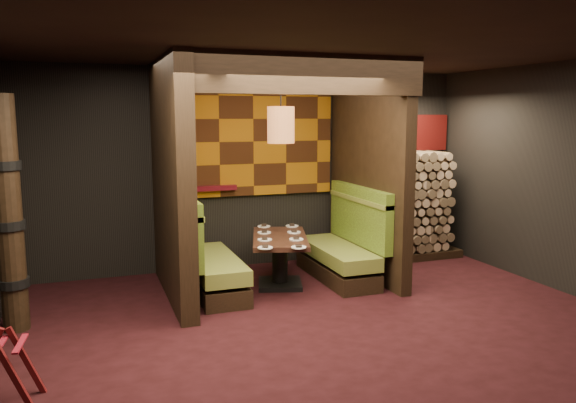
# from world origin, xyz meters

# --- Properties ---
(floor) EXTENTS (6.50, 5.50, 0.02)m
(floor) POSITION_xyz_m (0.00, 0.00, -0.01)
(floor) COLOR black
(floor) RESTS_ON ground
(ceiling) EXTENTS (6.50, 5.50, 0.02)m
(ceiling) POSITION_xyz_m (0.00, 0.00, 2.86)
(ceiling) COLOR black
(ceiling) RESTS_ON ground
(wall_back) EXTENTS (6.50, 0.02, 2.85)m
(wall_back) POSITION_xyz_m (0.00, 2.76, 1.43)
(wall_back) COLOR black
(wall_back) RESTS_ON ground
(wall_front) EXTENTS (6.50, 0.02, 2.85)m
(wall_front) POSITION_xyz_m (0.00, -2.76, 1.43)
(wall_front) COLOR black
(wall_front) RESTS_ON ground
(partition_left) EXTENTS (0.20, 2.20, 2.85)m
(partition_left) POSITION_xyz_m (-1.35, 1.65, 1.43)
(partition_left) COLOR black
(partition_left) RESTS_ON floor
(partition_right) EXTENTS (0.15, 2.10, 2.85)m
(partition_right) POSITION_xyz_m (1.30, 1.70, 1.43)
(partition_right) COLOR black
(partition_right) RESTS_ON floor
(header_beam) EXTENTS (2.85, 0.18, 0.44)m
(header_beam) POSITION_xyz_m (-0.02, 0.70, 2.63)
(header_beam) COLOR black
(header_beam) RESTS_ON partition_left
(tapa_back_panel) EXTENTS (2.40, 0.06, 1.55)m
(tapa_back_panel) POSITION_xyz_m (-0.02, 2.71, 1.82)
(tapa_back_panel) COLOR #97580B
(tapa_back_panel) RESTS_ON wall_back
(tapa_side_panel) EXTENTS (0.04, 1.85, 1.45)m
(tapa_side_panel) POSITION_xyz_m (-1.23, 1.82, 1.85)
(tapa_side_panel) COLOR #97580B
(tapa_side_panel) RESTS_ON partition_left
(lacquer_shelf) EXTENTS (0.60, 0.12, 0.07)m
(lacquer_shelf) POSITION_xyz_m (-0.60, 2.65, 1.18)
(lacquer_shelf) COLOR #510D15
(lacquer_shelf) RESTS_ON wall_back
(booth_bench_left) EXTENTS (0.68, 1.60, 1.14)m
(booth_bench_left) POSITION_xyz_m (-0.96, 1.65, 0.40)
(booth_bench_left) COLOR black
(booth_bench_left) RESTS_ON floor
(booth_bench_right) EXTENTS (0.68, 1.60, 1.14)m
(booth_bench_right) POSITION_xyz_m (0.93, 1.65, 0.40)
(booth_bench_right) COLOR black
(booth_bench_right) RESTS_ON floor
(dining_table) EXTENTS (1.01, 1.39, 0.66)m
(dining_table) POSITION_xyz_m (-0.01, 1.59, 0.43)
(dining_table) COLOR black
(dining_table) RESTS_ON floor
(place_settings) EXTENTS (0.93, 1.52, 0.03)m
(place_settings) POSITION_xyz_m (-0.01, 1.59, 0.67)
(place_settings) COLOR white
(place_settings) RESTS_ON dining_table
(pendant_lamp) EXTENTS (0.34, 0.34, 1.00)m
(pendant_lamp) POSITION_xyz_m (-0.01, 1.54, 2.07)
(pendant_lamp) COLOR #A05D30
(pendant_lamp) RESTS_ON ceiling
(luggage_rack) EXTENTS (0.60, 0.45, 0.60)m
(luggage_rack) POSITION_xyz_m (-2.97, -0.59, 0.30)
(luggage_rack) COLOR #490C0E
(luggage_rack) RESTS_ON floor
(totem_column) EXTENTS (0.31, 0.31, 2.40)m
(totem_column) POSITION_xyz_m (-3.05, 1.10, 1.19)
(totem_column) COLOR black
(totem_column) RESTS_ON floor
(firewood_stack) EXTENTS (1.73, 0.70, 1.64)m
(firewood_stack) POSITION_xyz_m (2.29, 2.35, 0.82)
(firewood_stack) COLOR black
(firewood_stack) RESTS_ON floor
(mosaic_header) EXTENTS (1.83, 0.10, 0.56)m
(mosaic_header) POSITION_xyz_m (2.29, 2.68, 1.92)
(mosaic_header) COLOR maroon
(mosaic_header) RESTS_ON wall_back
(bay_front_post) EXTENTS (0.08, 0.08, 2.85)m
(bay_front_post) POSITION_xyz_m (1.39, 1.96, 1.43)
(bay_front_post) COLOR black
(bay_front_post) RESTS_ON floor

